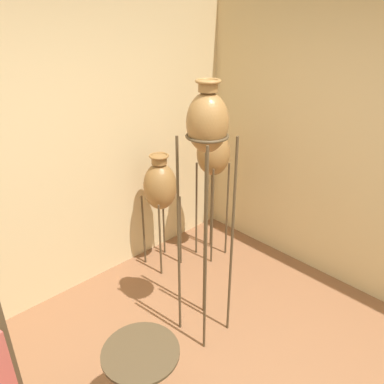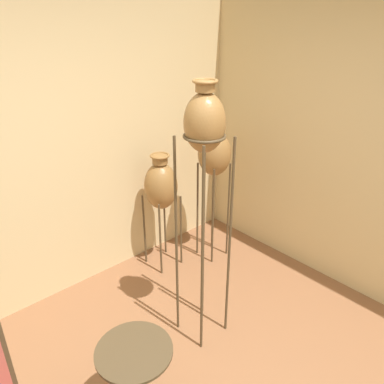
{
  "view_description": "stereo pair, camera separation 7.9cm",
  "coord_description": "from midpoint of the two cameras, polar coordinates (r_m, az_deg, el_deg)",
  "views": [
    {
      "loc": [
        -1.04,
        -0.79,
        2.37
      ],
      "look_at": [
        1.05,
        1.38,
        0.94
      ],
      "focal_mm": 35.0,
      "sensor_mm": 36.0,
      "label": 1
    },
    {
      "loc": [
        -0.98,
        -0.85,
        2.37
      ],
      "look_at": [
        1.05,
        1.38,
        0.94
      ],
      "focal_mm": 35.0,
      "sensor_mm": 36.0,
      "label": 2
    }
  ],
  "objects": [
    {
      "name": "vase_stand_medium",
      "position": [
        3.65,
        4.05,
        5.68
      ],
      "size": [
        0.32,
        0.32,
        1.45
      ],
      "color": "#473823",
      "rests_on": "ground_plane"
    },
    {
      "name": "vase_stand_tall",
      "position": [
        2.44,
        2.86,
        9.05
      ],
      "size": [
        0.3,
        0.3,
        2.01
      ],
      "color": "#473823",
      "rests_on": "ground_plane"
    },
    {
      "name": "side_table",
      "position": [
        2.46,
        -7.55,
        -25.56
      ],
      "size": [
        0.45,
        0.45,
        0.65
      ],
      "color": "#473823",
      "rests_on": "ground_plane"
    },
    {
      "name": "wall_back",
      "position": [
        3.24,
        -22.04,
        5.22
      ],
      "size": [
        8.12,
        0.06,
        2.7
      ],
      "color": "#D1B784",
      "rests_on": "ground_plane"
    },
    {
      "name": "vase_stand_short",
      "position": [
        3.59,
        -4.13,
        0.88
      ],
      "size": [
        0.32,
        0.32,
        1.2
      ],
      "color": "#473823",
      "rests_on": "ground_plane"
    }
  ]
}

